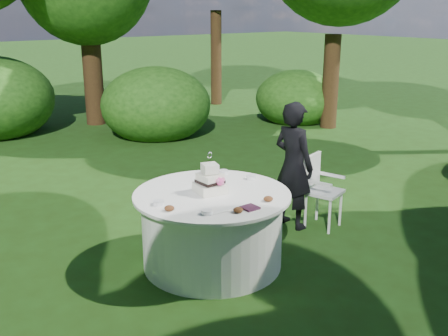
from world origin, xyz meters
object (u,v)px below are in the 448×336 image
at_px(table, 212,229).
at_px(chair, 319,185).
at_px(cake, 210,182).
at_px(napkins, 250,208).
at_px(guest, 293,165).

bearing_deg(table, chair, 1.03).
distance_m(cake, chair, 1.64).
height_order(table, chair, chair).
bearing_deg(napkins, chair, 20.19).
bearing_deg(chair, guest, 142.37).
relative_size(table, cake, 3.77).
height_order(napkins, chair, chair).
height_order(table, cake, cake).
bearing_deg(guest, cake, 94.77).
height_order(guest, chair, guest).
relative_size(napkins, table, 0.09).
bearing_deg(table, cake, 96.16).
bearing_deg(cake, guest, 8.27).
relative_size(guest, cake, 3.65).
relative_size(napkins, guest, 0.09).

